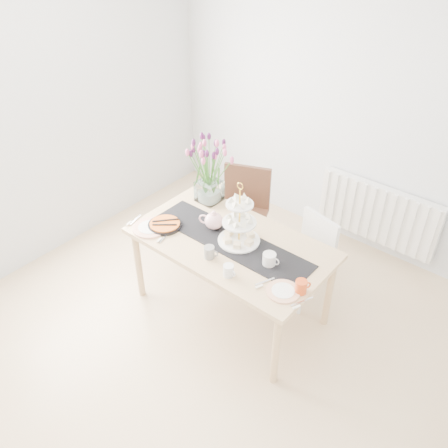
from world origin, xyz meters
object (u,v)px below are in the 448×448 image
Objects in this scene: tulip_vase at (209,161)px; plate_left at (150,228)px; tart_tin at (165,225)px; plate_right at (283,291)px; mug_white at (228,270)px; teapot at (214,221)px; mug_orange at (301,287)px; radiator at (377,213)px; chair_white at (310,252)px; cake_stand at (239,227)px; cream_jug at (269,259)px; chair_brown at (244,207)px; dining_table at (231,248)px; mug_grey at (209,252)px.

plate_left is at bearing -98.37° from tulip_vase.
plate_left is at bearing -126.23° from tart_tin.
plate_right is (1.17, -0.56, -0.39)m from tulip_vase.
teapot is at bearing 146.95° from mug_white.
mug_orange is at bearing 6.57° from plate_left.
chair_white is at bearing -101.85° from radiator.
tulip_vase is at bearing 113.91° from teapot.
cake_stand is 0.76m from plate_left.
teapot is 0.90m from plate_right.
plate_right is at bearing -25.44° from tulip_vase.
cake_stand reaches higher than mug_orange.
plate_left is (-1.00, -0.92, 0.31)m from chair_white.
mug_orange is at bearing -51.67° from chair_white.
plate_right is at bearing -41.18° from cream_jug.
chair_brown is at bearing 138.87° from plate_right.
teapot is at bearing 35.58° from tart_tin.
tart_tin is at bearing 53.77° from plate_left.
dining_table is at bearing 161.46° from plate_right.
mug_orange is 0.13m from plate_right.
dining_table is 0.27m from teapot.
chair_brown reaches higher than cream_jug.
radiator is 2.11m from tart_tin.
dining_table is at bearing 111.94° from mug_orange.
mug_grey is at bearing -100.48° from cake_stand.
chair_brown is 0.90m from cake_stand.
tulip_vase is 0.53m from teapot.
tart_tin is 2.87× the size of mug_grey.
chair_brown is at bearing -172.89° from chair_white.
cream_jug is 1.07× the size of mug_white.
mug_white is at bearing -2.10° from plate_left.
tart_tin is 0.55m from mug_grey.
chair_brown reaches higher than plate_right.
chair_brown is at bearing -139.67° from radiator.
mug_white is (0.19, -0.36, -0.09)m from cake_stand.
mug_white is at bearing -53.35° from dining_table.
cake_stand is 0.42m from mug_white.
radiator is at bearing 85.67° from mug_white.
radiator is 11.96× the size of mug_orange.
cream_jug is at bearing -65.37° from chair_brown.
plate_right is at bearing -59.34° from chair_white.
tulip_vase is at bearing -129.33° from chair_brown.
tart_tin reaches higher than plate_left.
radiator is 1.69× the size of tulip_vase.
teapot is 0.41m from tart_tin.
mug_orange is (0.68, -0.17, -0.09)m from cake_stand.
radiator is 12.83× the size of mug_white.
mug_orange is at bearing -20.77° from tulip_vase.
chair_brown is at bearing 124.81° from cake_stand.
radiator is 1.31m from chair_brown.
radiator is 1.67m from dining_table.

